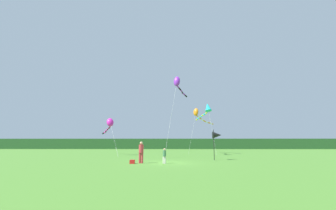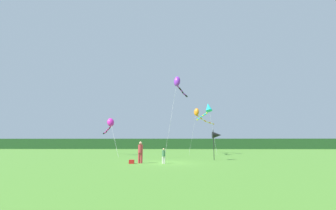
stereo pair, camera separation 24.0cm
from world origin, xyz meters
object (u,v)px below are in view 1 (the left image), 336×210
at_px(person_child, 164,155).
at_px(kite_cyan, 207,108).
at_px(banner_flag_pole, 217,135).
at_px(kite_purple, 178,83).
at_px(kite_orange, 198,114).
at_px(person_adult, 141,151).
at_px(cooler_box, 132,162).
at_px(kite_magenta, 110,123).

height_order(person_child, kite_cyan, kite_cyan).
height_order(banner_flag_pole, kite_purple, kite_purple).
bearing_deg(kite_orange, banner_flag_pole, -88.68).
xyz_separation_m(person_adult, person_child, (1.99, -0.33, -0.31)).
relative_size(cooler_box, kite_magenta, 0.06).
distance_m(cooler_box, kite_orange, 19.43).
bearing_deg(kite_purple, banner_flag_pole, -61.11).
bearing_deg(banner_flag_pole, cooler_box, -154.14).
distance_m(kite_purple, kite_cyan, 8.06).
relative_size(banner_flag_pole, kite_purple, 0.28).
relative_size(person_child, kite_magenta, 0.19).
bearing_deg(kite_cyan, person_adult, -117.41).
distance_m(person_child, kite_orange, 18.34).
height_order(kite_purple, kite_cyan, kite_purple).
relative_size(kite_purple, kite_orange, 1.48).
bearing_deg(cooler_box, person_child, 1.28).
xyz_separation_m(kite_orange, kite_magenta, (-13.00, -4.40, -1.88)).
xyz_separation_m(cooler_box, kite_magenta, (-5.47, 12.43, 4.27)).
bearing_deg(person_child, kite_magenta, 123.28).
distance_m(person_adult, kite_cyan, 19.09).
relative_size(person_adult, person_child, 1.45).
bearing_deg(kite_magenta, cooler_box, -66.25).
height_order(person_adult, cooler_box, person_adult).
relative_size(kite_magenta, kite_cyan, 0.81).
distance_m(person_child, kite_cyan, 18.71).
bearing_deg(cooler_box, kite_purple, 68.80).
relative_size(person_adult, kite_orange, 0.25).
distance_m(kite_orange, kite_cyan, 1.74).
bearing_deg(kite_magenta, banner_flag_pole, -32.99).
xyz_separation_m(kite_purple, kite_cyan, (4.88, 5.86, -2.60)).
bearing_deg(kite_cyan, kite_purple, -129.80).
relative_size(cooler_box, kite_cyan, 0.05).
relative_size(person_child, kite_orange, 0.17).
bearing_deg(banner_flag_pole, kite_purple, 118.89).
distance_m(person_child, banner_flag_pole, 6.62).
distance_m(banner_flag_pole, kite_orange, 13.59).
xyz_separation_m(banner_flag_pole, kite_orange, (-0.30, 13.03, 3.85)).
relative_size(kite_purple, kite_magenta, 1.64).
bearing_deg(kite_purple, kite_cyan, 50.20).
xyz_separation_m(cooler_box, kite_cyan, (8.98, 16.42, 7.02)).
bearing_deg(kite_purple, person_child, -97.83).
height_order(kite_magenta, kite_cyan, kite_cyan).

